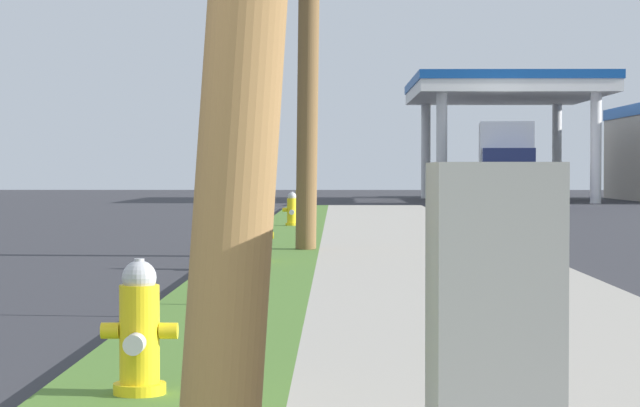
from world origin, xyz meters
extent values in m
cylinder|color=yellow|center=(0.58, 3.25, 0.15)|extent=(0.29, 0.29, 0.06)
cylinder|color=yellow|center=(0.58, 3.25, 0.42)|extent=(0.22, 0.22, 0.60)
sphere|color=#B2B2B7|center=(0.58, 3.25, 0.76)|extent=(0.19, 0.19, 0.19)
cylinder|color=#B2B2B7|center=(0.58, 3.25, 0.84)|extent=(0.06, 0.06, 0.05)
cylinder|color=yellow|center=(0.42, 3.25, 0.47)|extent=(0.10, 0.09, 0.09)
cylinder|color=yellow|center=(0.74, 3.25, 0.47)|extent=(0.10, 0.09, 0.09)
cylinder|color=#B2B2B7|center=(0.58, 3.08, 0.42)|extent=(0.11, 0.12, 0.11)
cylinder|color=yellow|center=(0.61, 13.30, 0.15)|extent=(0.29, 0.29, 0.06)
cylinder|color=yellow|center=(0.61, 13.30, 0.42)|extent=(0.22, 0.22, 0.60)
sphere|color=#B2B2B7|center=(0.61, 13.30, 0.76)|extent=(0.19, 0.19, 0.19)
cylinder|color=#B2B2B7|center=(0.61, 13.30, 0.84)|extent=(0.06, 0.06, 0.05)
cylinder|color=yellow|center=(0.45, 13.30, 0.47)|extent=(0.10, 0.09, 0.09)
cylinder|color=yellow|center=(0.77, 13.30, 0.47)|extent=(0.10, 0.09, 0.09)
cylinder|color=#B2B2B7|center=(0.61, 13.13, 0.42)|extent=(0.11, 0.12, 0.11)
cylinder|color=yellow|center=(0.69, 24.11, 0.15)|extent=(0.29, 0.29, 0.06)
cylinder|color=yellow|center=(0.69, 24.11, 0.42)|extent=(0.22, 0.22, 0.60)
sphere|color=#B2B2B7|center=(0.69, 24.11, 0.76)|extent=(0.19, 0.19, 0.19)
cylinder|color=#B2B2B7|center=(0.69, 24.11, 0.84)|extent=(0.06, 0.06, 0.05)
cylinder|color=yellow|center=(0.53, 24.11, 0.47)|extent=(0.10, 0.09, 0.09)
cylinder|color=yellow|center=(0.85, 24.11, 0.47)|extent=(0.10, 0.09, 0.09)
cylinder|color=#B2B2B7|center=(0.69, 23.94, 0.42)|extent=(0.11, 0.12, 0.11)
cylinder|color=yellow|center=(0.52, 35.56, 0.15)|extent=(0.29, 0.29, 0.06)
cylinder|color=yellow|center=(0.52, 35.56, 0.42)|extent=(0.22, 0.22, 0.60)
sphere|color=#B2B2B7|center=(0.52, 35.56, 0.76)|extent=(0.19, 0.19, 0.19)
cylinder|color=#B2B2B7|center=(0.52, 35.56, 0.84)|extent=(0.06, 0.06, 0.05)
cylinder|color=yellow|center=(0.36, 35.56, 0.47)|extent=(0.10, 0.09, 0.09)
cylinder|color=yellow|center=(0.68, 35.56, 0.47)|extent=(0.10, 0.09, 0.09)
cylinder|color=#B2B2B7|center=(0.52, 35.39, 0.42)|extent=(0.11, 0.12, 0.11)
cube|color=gray|center=(2.26, 1.22, 0.75)|extent=(0.47, 0.68, 1.26)
cylinder|color=gray|center=(0.54, 7.82, 1.17)|extent=(0.05, 0.05, 2.10)
cube|color=white|center=(0.54, 7.82, 2.02)|extent=(0.04, 0.36, 0.44)
cylinder|color=silver|center=(5.87, 46.65, 2.21)|extent=(0.44, 0.44, 4.41)
cylinder|color=silver|center=(11.99, 46.65, 2.21)|extent=(0.44, 0.44, 4.41)
cylinder|color=silver|center=(5.87, 55.50, 2.21)|extent=(0.44, 0.44, 4.41)
cylinder|color=silver|center=(11.99, 55.50, 2.21)|extent=(0.44, 0.44, 4.41)
cube|color=white|center=(8.93, 51.07, 4.66)|extent=(7.92, 10.65, 0.50)
cube|color=#144C9E|center=(8.93, 51.07, 5.09)|extent=(8.02, 10.75, 0.36)
cube|color=#47474C|center=(8.93, 46.65, 0.80)|extent=(0.70, 1.10, 1.60)
cube|color=#47474C|center=(8.93, 55.50, 0.80)|extent=(0.70, 1.10, 1.60)
cube|color=#144C9E|center=(14.68, 51.07, 3.93)|extent=(0.50, 11.71, 0.50)
cube|color=white|center=(7.01, 58.07, 0.59)|extent=(2.00, 4.57, 0.85)
cube|color=white|center=(7.00, 57.85, 1.29)|extent=(1.68, 2.09, 0.56)
cylinder|color=black|center=(6.21, 59.80, 0.30)|extent=(0.24, 0.61, 0.60)
cylinder|color=black|center=(7.93, 59.74, 0.30)|extent=(0.24, 0.61, 0.60)
cylinder|color=black|center=(6.08, 56.41, 0.30)|extent=(0.24, 0.61, 0.60)
cylinder|color=black|center=(7.80, 56.34, 0.30)|extent=(0.24, 0.61, 0.60)
cube|color=navy|center=(8.02, 43.61, 0.71)|extent=(2.62, 6.57, 1.00)
cube|color=white|center=(8.10, 44.37, 2.16)|extent=(2.34, 4.14, 1.90)
cube|color=navy|center=(7.82, 41.57, 1.66)|extent=(2.03, 2.22, 0.90)
cylinder|color=black|center=(8.71, 40.88, 0.38)|extent=(0.29, 0.78, 0.76)
cylinder|color=black|center=(6.82, 41.07, 0.38)|extent=(0.29, 0.78, 0.76)
cylinder|color=black|center=(9.23, 46.15, 0.38)|extent=(0.29, 0.78, 0.76)
cylinder|color=black|center=(7.34, 46.34, 0.38)|extent=(0.29, 0.78, 0.76)
camera|label=1|loc=(1.66, -3.64, 1.35)|focal=70.93mm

